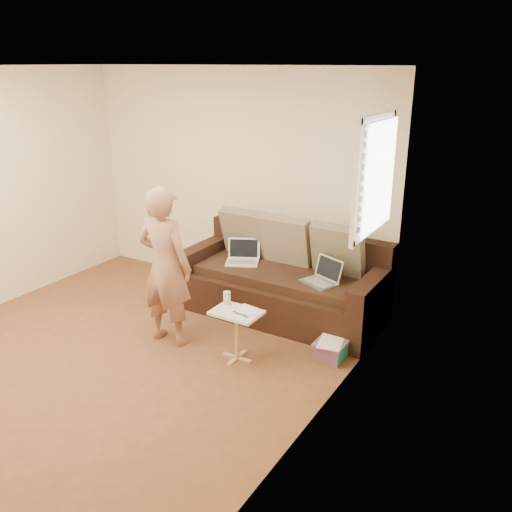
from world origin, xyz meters
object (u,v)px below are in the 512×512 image
sofa (282,278)px  laptop_silver (318,283)px  striped_box (330,350)px  laptop_white (242,263)px  person (165,266)px  drinking_glass (227,298)px  side_table (237,335)px

sofa → laptop_silver: sofa is taller
sofa → striped_box: 1.09m
laptop_white → person: size_ratio=0.22×
person → striped_box: 1.75m
sofa → striped_box: bearing=-35.2°
sofa → drinking_glass: 0.97m
sofa → striped_box: sofa is taller
laptop_silver → side_table: laptop_silver is taller
person → striped_box: (1.53, 0.50, -0.70)m
side_table → drinking_glass: size_ratio=4.09×
sofa → laptop_silver: bearing=-15.1°
laptop_white → drinking_glass: laptop_white is taller
drinking_glass → sofa: bearing=86.2°
sofa → person: 1.34m
laptop_silver → side_table: size_ratio=0.72×
striped_box → side_table: bearing=-148.9°
person → striped_box: bearing=-164.9°
person → drinking_glass: size_ratio=13.16×
person → drinking_glass: bearing=-170.5°
side_table → drinking_glass: (-0.16, 0.09, 0.31)m
drinking_glass → striped_box: 1.09m
laptop_silver → striped_box: bearing=-30.0°
laptop_white → side_table: 1.19m
laptop_white → striped_box: 1.50m
laptop_silver → sofa: bearing=-172.4°
drinking_glass → side_table: bearing=-29.2°
laptop_white → striped_box: size_ratio=1.27×
laptop_silver → person: (-1.17, -0.96, 0.27)m
side_table → striped_box: 0.89m
person → side_table: (0.78, 0.04, -0.54)m
laptop_white → sofa: bearing=-20.7°
side_table → drinking_glass: bearing=150.8°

